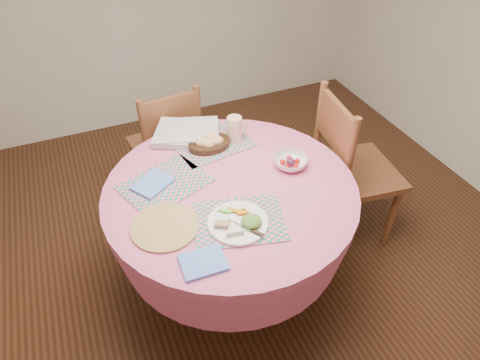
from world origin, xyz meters
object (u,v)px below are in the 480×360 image
Objects in this scene: wicker_trivet at (165,227)px; dinner_plate at (240,222)px; latte_mug at (235,129)px; dining_table at (231,216)px; fruit_bowl at (290,162)px; chair_right at (350,168)px; chair_back at (168,144)px; bread_bowl at (209,142)px.

wicker_trivet is 0.33m from dinner_plate.
dining_table is at bearing -115.65° from latte_mug.
chair_right is at bearing 10.93° from fruit_bowl.
latte_mug is at bearing 113.80° from chair_back.
wicker_trivet is at bearing 159.58° from dinner_plate.
dining_table is 0.44m from wicker_trivet.
latte_mug is at bearing 3.45° from bread_bowl.
dining_table is at bearing 105.84° from chair_right.
bread_bowl is (0.02, 0.35, 0.23)m from dining_table.
dinner_plate is 0.49m from fruit_bowl.
chair_back reaches higher than fruit_bowl.
latte_mug reaches higher than fruit_bowl.
chair_back is 4.01× the size of bread_bowl.
dining_table is 8.73× the size of latte_mug.
bread_bowl reaches higher than fruit_bowl.
chair_right is 1.10× the size of chair_back.
dining_table is at bearing -92.95° from bread_bowl.
dining_table is at bearing 20.56° from wicker_trivet.
latte_mug is at bearing 117.75° from fruit_bowl.
dining_table is 0.42m from bread_bowl.
chair_right is 7.13× the size of latte_mug.
fruit_bowl is (0.17, -0.33, -0.05)m from latte_mug.
chair_right reaches higher than fruit_bowl.
wicker_trivet is (-1.18, -0.26, 0.23)m from chair_right.
wicker_trivet is 1.58× the size of fruit_bowl.
wicker_trivet is at bearing -128.16° from bread_bowl.
chair_right is 0.98m from dinner_plate.
latte_mug is 0.75× the size of fruit_bowl.
chair_right is 3.37× the size of wicker_trivet.
dining_table is at bearing 77.17° from dinner_plate.
chair_back is 1.14m from dinner_plate.
bread_bowl is at bearing 135.83° from fruit_bowl.
bread_bowl is at bearing 98.07° from chair_back.
chair_right is at bearing 23.26° from dinner_plate.
wicker_trivet is at bearing -159.44° from dining_table.
fruit_bowl is (0.34, 0.03, 0.22)m from dining_table.
dinner_plate is at bearing -97.13° from bread_bowl.
fruit_bowl is at bearing -62.25° from latte_mug.
chair_right is at bearing -15.74° from bread_bowl.
chair_back is at bearing 59.14° from chair_right.
chair_back reaches higher than latte_mug.
dinner_plate reaches higher than wicker_trivet.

